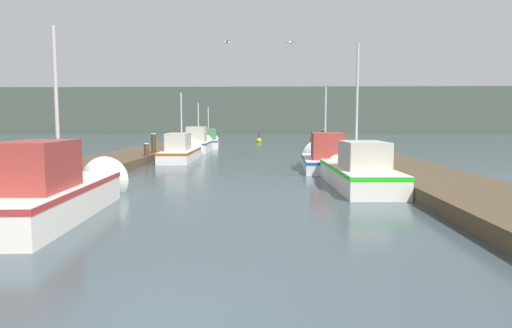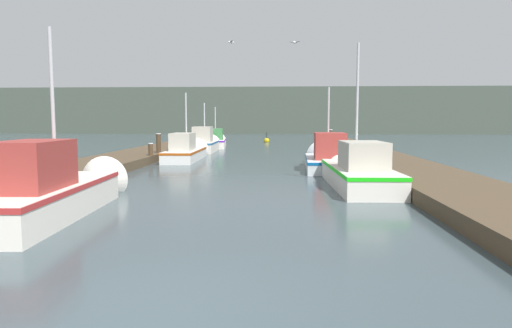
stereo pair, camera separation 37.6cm
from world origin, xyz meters
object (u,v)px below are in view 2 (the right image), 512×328
Objects in this scene: mooring_piling_0 at (159,147)px; fishing_boat_3 at (188,151)px; seagull_lead at (231,42)px; fishing_boat_2 at (327,158)px; fishing_boat_5 at (216,141)px; mooring_piling_1 at (330,140)px; fishing_boat_4 at (205,143)px; fishing_boat_1 at (353,169)px; seagull_1 at (295,42)px; channel_buoy at (267,141)px; mooring_piling_2 at (151,153)px; fishing_boat_0 at (59,189)px.

fishing_boat_3 is at bearing 23.73° from mooring_piling_0.
fishing_boat_2 is at bearing 41.44° from seagull_lead.
fishing_boat_5 is 9.29m from mooring_piling_1.
fishing_boat_2 reaches higher than mooring_piling_0.
fishing_boat_1 is at bearing -64.98° from fishing_boat_4.
fishing_boat_5 is 13.14m from seagull_1.
seagull_lead reaches higher than channel_buoy.
mooring_piling_2 is 6.42m from seagull_lead.
seagull_lead is at bearing 18.40° from mooring_piling_2.
seagull_1 is (6.75, 0.70, 5.15)m from mooring_piling_0.
fishing_boat_4 is 6.55m from mooring_piling_0.
fishing_boat_0 is at bearing -91.40° from fishing_boat_3.
fishing_boat_0 is 13.00m from mooring_piling_0.
mooring_piling_1 is at bearing 35.63° from mooring_piling_0.
mooring_piling_2 is 20.41m from channel_buoy.
fishing_boat_0 is 4.30× the size of mooring_piling_1.
seagull_lead is at bearing -83.67° from fishing_boat_5.
fishing_boat_0 is at bearing -96.37° from channel_buoy.
fishing_boat_4 is 3.93× the size of mooring_piling_0.
mooring_piling_1 is (7.92, 0.15, 0.21)m from fishing_boat_4.
fishing_boat_3 is 6.22× the size of channel_buoy.
mooring_piling_0 is at bearing -157.65° from fishing_boat_3.
fishing_boat_3 reaches higher than fishing_boat_2.
seagull_lead is (-1.07, -18.66, 5.51)m from channel_buoy.
fishing_boat_1 is 11.84× the size of seagull_1.
fishing_boat_1 reaches higher than fishing_boat_2.
fishing_boat_4 reaches higher than mooring_piling_2.
seagull_lead reaches higher than fishing_boat_5.
fishing_boat_5 is 4.80× the size of mooring_piling_0.
mooring_piling_2 reaches higher than channel_buoy.
fishing_boat_0 is at bearing -123.30° from fishing_boat_2.
fishing_boat_5 is (-7.20, 19.26, -0.02)m from fishing_boat_1.
fishing_boat_1 is at bearing -51.66° from fishing_boat_3.
seagull_1 is at bearing -83.57° from channel_buoy.
channel_buoy is (-3.25, 21.49, -0.30)m from fishing_boat_2.
fishing_boat_2 is at bearing -50.13° from seagull_1.
fishing_boat_3 reaches higher than channel_buoy.
fishing_boat_1 is at bearing -75.10° from fishing_boat_5.
fishing_boat_1 is 1.02× the size of fishing_boat_5.
fishing_boat_3 is at bearing 127.80° from fishing_boat_1.
fishing_boat_3 is at bearing 151.12° from fishing_boat_2.
fishing_boat_3 reaches higher than fishing_boat_4.
seagull_lead is 1.01× the size of seagull_1.
fishing_boat_1 is at bearing -83.54° from fishing_boat_2.
mooring_piling_0 is 1.42× the size of mooring_piling_2.
channel_buoy is (-4.38, 11.51, -0.56)m from mooring_piling_1.
mooring_piling_1 is at bearing -0.35° from fishing_boat_4.
seagull_1 reaches higher than channel_buoy.
fishing_boat_1 is 1.06× the size of fishing_boat_3.
fishing_boat_0 is 10.90× the size of seagull_1.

